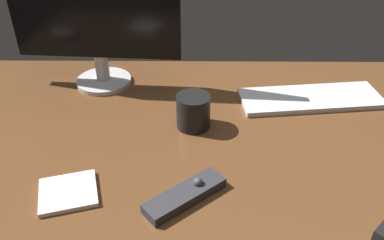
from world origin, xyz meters
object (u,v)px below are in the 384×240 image
media_remote (186,195)px  keyboard (311,98)px  monitor (94,5)px  coffee_mug (193,111)px  notepad (68,192)px

media_remote → keyboard: bearing=9.1°
monitor → media_remote: size_ratio=2.75×
keyboard → coffee_mug: (-34.44, -13.28, 3.81)cm
monitor → coffee_mug: bearing=-35.7°
coffee_mug → notepad: size_ratio=0.76×
monitor → keyboard: (62.89, -10.34, -24.21)cm
notepad → coffee_mug: bearing=44.5°
monitor → media_remote: bearing=-58.1°
keyboard → monitor: bearing=163.9°
media_remote → coffee_mug: size_ratio=1.96×
monitor → keyboard: monitor is taller
keyboard → coffee_mug: 37.11cm
media_remote → coffee_mug: coffee_mug is taller
keyboard → notepad: bearing=-153.9°
keyboard → media_remote: 54.24cm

